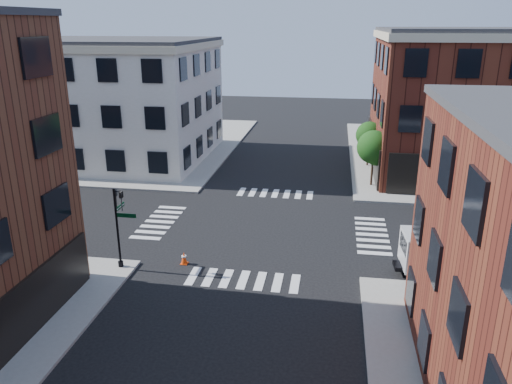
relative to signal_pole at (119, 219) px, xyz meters
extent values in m
plane|color=black|center=(6.72, 6.68, -2.86)|extent=(120.00, 120.00, 0.00)
cube|color=gray|center=(27.72, 27.68, -2.78)|extent=(30.00, 30.00, 0.15)
cube|color=gray|center=(-14.28, 27.68, -2.78)|extent=(30.00, 30.00, 0.15)
cube|color=silver|center=(-12.28, 22.68, 2.64)|extent=(22.00, 16.00, 11.00)
cylinder|color=black|center=(14.22, 16.68, -1.97)|extent=(0.18, 0.18, 1.47)
cylinder|color=black|center=(14.22, 16.68, -1.24)|extent=(0.12, 0.12, 1.47)
sphere|color=#12390F|center=(14.22, 16.68, 0.44)|extent=(2.69, 2.69, 2.69)
sphere|color=#12390F|center=(14.47, 16.58, -0.10)|extent=(1.85, 1.85, 1.85)
cylinder|color=black|center=(14.22, 22.68, -2.04)|extent=(0.18, 0.18, 1.33)
cylinder|color=black|center=(14.22, 22.68, -1.38)|extent=(0.12, 0.12, 1.33)
sphere|color=#12390F|center=(14.22, 22.68, 0.14)|extent=(2.43, 2.43, 2.43)
sphere|color=#12390F|center=(14.47, 22.58, -0.35)|extent=(1.67, 1.67, 1.67)
cylinder|color=black|center=(-0.08, -0.12, -0.56)|extent=(0.12, 0.12, 4.60)
cylinder|color=black|center=(-0.08, -0.12, -2.56)|extent=(0.28, 0.28, 0.30)
cube|color=#053819|center=(0.47, -0.12, 0.29)|extent=(1.10, 0.03, 0.22)
cube|color=#053819|center=(-0.08, 0.43, 0.54)|extent=(0.03, 1.10, 0.22)
imported|color=black|center=(0.27, -0.02, 1.04)|extent=(0.22, 0.18, 1.10)
imported|color=black|center=(-0.18, 0.23, 1.04)|extent=(0.18, 0.22, 1.10)
cube|color=white|center=(19.33, 1.94, -0.91)|extent=(5.51, 2.66, 2.87)
cube|color=maroon|center=(19.40, 0.77, -0.91)|extent=(2.04, 0.17, 0.65)
cube|color=maroon|center=(19.25, 3.12, -0.91)|extent=(2.04, 0.17, 0.65)
cube|color=silver|center=(15.81, 1.71, -1.42)|extent=(1.99, 2.34, 1.85)
cube|color=black|center=(14.94, 1.66, -1.10)|extent=(0.21, 1.76, 0.83)
cube|color=black|center=(18.22, 1.87, -2.39)|extent=(7.45, 1.40, 0.23)
cylinder|color=black|center=(15.88, 0.74, -2.39)|extent=(0.95, 0.38, 0.93)
cylinder|color=black|center=(15.75, 2.68, -2.39)|extent=(0.95, 0.38, 0.93)
cylinder|color=black|center=(19.21, 0.96, -2.39)|extent=(0.95, 0.38, 0.93)
cylinder|color=black|center=(19.08, 2.90, -2.39)|extent=(0.95, 0.38, 0.93)
cube|color=#ED3E0A|center=(3.15, 0.98, -2.84)|extent=(0.39, 0.39, 0.04)
cone|color=#ED3E0A|center=(3.15, 0.98, -2.50)|extent=(0.37, 0.37, 0.71)
cylinder|color=white|center=(3.15, 0.98, -2.40)|extent=(0.27, 0.27, 0.08)
camera|label=1|loc=(10.99, -23.04, 9.89)|focal=35.00mm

